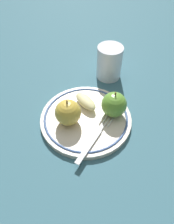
% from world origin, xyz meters
% --- Properties ---
extents(ground_plane, '(2.00, 2.00, 0.00)m').
position_xyz_m(ground_plane, '(0.00, 0.00, 0.00)').
color(ground_plane, '#35606F').
extents(plate, '(0.24, 0.24, 0.02)m').
position_xyz_m(plate, '(-0.00, 0.02, 0.01)').
color(plate, silver).
rests_on(plate, ground_plane).
extents(apple_red_whole, '(0.06, 0.06, 0.07)m').
position_xyz_m(apple_red_whole, '(-0.05, -0.03, 0.05)').
color(apple_red_whole, '#629834').
rests_on(apple_red_whole, plate).
extents(apple_second_whole, '(0.06, 0.06, 0.07)m').
position_xyz_m(apple_second_whole, '(0.03, 0.06, 0.05)').
color(apple_second_whole, gold).
rests_on(apple_second_whole, plate).
extents(apple_slice_front, '(0.08, 0.05, 0.02)m').
position_xyz_m(apple_slice_front, '(0.03, -0.01, 0.03)').
color(apple_slice_front, beige).
rests_on(apple_slice_front, plate).
extents(fork, '(0.04, 0.19, 0.00)m').
position_xyz_m(fork, '(-0.06, 0.05, 0.02)').
color(fork, silver).
rests_on(fork, plate).
extents(drinking_glass, '(0.08, 0.08, 0.10)m').
position_xyz_m(drinking_glass, '(0.06, -0.17, 0.05)').
color(drinking_glass, white).
rests_on(drinking_glass, ground_plane).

